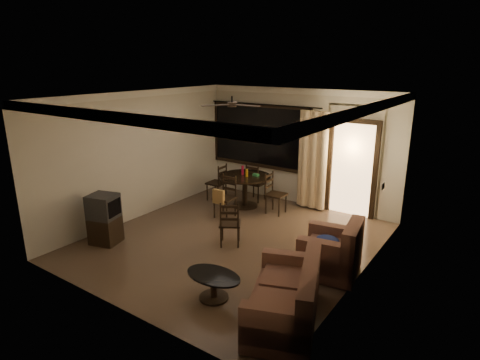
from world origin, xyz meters
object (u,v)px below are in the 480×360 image
Objects in this scene: dining_chair_north at (256,190)px; tv_cabinet at (104,219)px; dining_chair_east at (275,201)px; dining_chair_south at (225,204)px; side_chair at (230,231)px; sofa at (288,300)px; dining_table at (245,182)px; dining_chair_west at (217,189)px; coffee_table at (214,283)px; armchair at (333,253)px.

dining_chair_north is 3.90m from tv_cabinet.
dining_chair_south is at bearing 135.70° from dining_chair_east.
side_chair is (2.03, 1.30, -0.22)m from tv_cabinet.
dining_chair_north is at bearing -100.55° from side_chair.
dining_chair_south reaches higher than sofa.
dining_table is 0.90m from dining_chair_west.
dining_chair_east is at bearing 43.41° from tv_cabinet.
dining_table is 1.27× the size of tv_cabinet.
coffee_table is at bearing 165.45° from sofa.
sofa is at bearing -48.77° from dining_table.
dining_table is at bearing 89.90° from dining_chair_south.
armchair is 2.06m from coffee_table.
dining_table is 3.55m from armchair.
armchair is (2.17, -1.90, 0.09)m from dining_chair_east.
dining_chair_west is at bearing -178.25° from dining_table.
tv_cabinet is 1.09× the size of coffee_table.
dining_chair_east and dining_chair_south have the same top height.
armchair is at bearing 2.24° from tv_cabinet.
dining_chair_north is at bearing 122.01° from dining_chair_west.
dining_chair_north is 0.53× the size of sofa.
dining_table reaches higher than sofa.
side_chair is (1.80, -1.91, -0.01)m from dining_chair_west.
tv_cabinet is at bearing 156.64° from sofa.
coffee_table is (1.84, -3.56, -0.35)m from dining_table.
sofa is 2.54m from side_chair.
dining_chair_south is (-0.81, -0.88, 0.02)m from dining_chair_east.
dining_table reaches higher than coffee_table.
dining_chair_west is 5.14m from sofa.
tv_cabinet reaches higher than sofa.
tv_cabinet is 2.42m from side_chair.
dining_table is 4.57m from sofa.
dining_table is 3.41m from tv_cabinet.
dining_table is 1.37× the size of side_chair.
tv_cabinet reaches higher than dining_chair_south.
dining_chair_south is 3.25m from coffee_table.
coffee_table is at bearing -57.79° from dining_chair_south.
tv_cabinet is 4.09m from sofa.
dining_chair_south is 0.91× the size of armchair.
dining_chair_north is 0.97× the size of tv_cabinet.
coffee_table is (2.67, -3.53, -0.02)m from dining_chair_west.
armchair is 1.15× the size of side_chair.
dining_chair_west is 0.97× the size of tv_cabinet.
dining_chair_west is at bearing 134.30° from dining_chair_south.
armchair is at bearing -20.44° from dining_chair_south.
sofa is at bearing -99.22° from armchair.
side_chair is at bearing 110.16° from dining_chair_north.
dining_chair_north is at bearing 90.33° from dining_chair_south.
side_chair is at bearing 172.48° from armchair.
coffee_table is (2.91, -0.33, -0.23)m from tv_cabinet.
dining_chair_west and dining_chair_south have the same top height.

